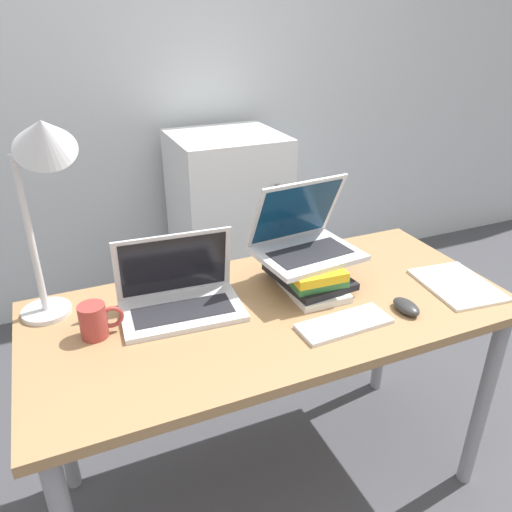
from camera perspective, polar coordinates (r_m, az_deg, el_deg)
name	(u,v)px	position (r m, az deg, el deg)	size (l,w,h in m)	color
wall_back	(145,55)	(2.75, -12.55, 21.48)	(8.00, 0.05, 2.70)	silver
desk	(273,331)	(1.56, 1.94, -8.56)	(1.44, 0.67, 0.76)	#9E754C
laptop_left	(180,295)	(1.49, -8.74, -4.44)	(0.36, 0.24, 0.23)	silver
book_stack	(307,272)	(1.60, 5.85, -1.83)	(0.22, 0.29, 0.11)	white
laptop_on_books	(304,239)	(1.57, 5.47, 1.92)	(0.33, 0.28, 0.24)	silver
wireless_keyboard	(344,324)	(1.44, 10.05, -7.61)	(0.28, 0.11, 0.01)	silver
mouse	(406,307)	(1.54, 16.79, -5.56)	(0.06, 0.10, 0.03)	#2D2D2D
notepad	(457,285)	(1.74, 22.01, -3.09)	(0.23, 0.29, 0.01)	white
mug	(95,321)	(1.42, -17.93, -7.05)	(0.12, 0.07, 0.10)	#9E3833
desk_lamp	(42,161)	(1.39, -23.22, 9.92)	(0.23, 0.20, 0.61)	silver
mini_fridge	(228,228)	(2.69, -3.18, 3.25)	(0.54, 0.53, 1.00)	white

